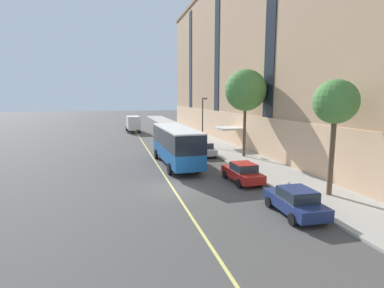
{
  "coord_description": "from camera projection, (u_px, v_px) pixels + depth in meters",
  "views": [
    {
      "loc": [
        -4.12,
        -20.55,
        6.54
      ],
      "look_at": [
        3.49,
        8.67,
        1.8
      ],
      "focal_mm": 28.0,
      "sensor_mm": 36.0,
      "label": 1
    }
  ],
  "objects": [
    {
      "name": "ground_plane",
      "position": [
        176.0,
        188.0,
        21.68
      ],
      "size": [
        260.0,
        260.0,
        0.0
      ],
      "primitive_type": "plane",
      "color": "#4C4947"
    },
    {
      "name": "sidewalk",
      "position": [
        269.0,
        170.0,
        26.83
      ],
      "size": [
        5.04,
        160.0,
        0.15
      ],
      "primitive_type": "cube",
      "color": "#ADA89E",
      "rests_on": "ground"
    },
    {
      "name": "city_bus",
      "position": [
        176.0,
        144.0,
        28.61
      ],
      "size": [
        3.12,
        10.95,
        3.68
      ],
      "color": "#19569E",
      "rests_on": "ground"
    },
    {
      "name": "parked_car_black_0",
      "position": [
        175.0,
        133.0,
        48.76
      ],
      "size": [
        1.94,
        4.39,
        1.56
      ],
      "color": "black",
      "rests_on": "ground"
    },
    {
      "name": "parked_car_silver_1",
      "position": [
        204.0,
        149.0,
        33.75
      ],
      "size": [
        2.07,
        4.78,
        1.56
      ],
      "color": "#B7B7BC",
      "rests_on": "ground"
    },
    {
      "name": "parked_car_navy_2",
      "position": [
        295.0,
        201.0,
        16.7
      ],
      "size": [
        2.12,
        4.31,
        1.56
      ],
      "color": "navy",
      "rests_on": "ground"
    },
    {
      "name": "parked_car_red_4",
      "position": [
        243.0,
        172.0,
        23.1
      ],
      "size": [
        2.04,
        4.35,
        1.56
      ],
      "color": "#B21E19",
      "rests_on": "ground"
    },
    {
      "name": "parked_car_champagne_6",
      "position": [
        168.0,
        129.0,
        54.99
      ],
      "size": [
        1.95,
        4.34,
        1.56
      ],
      "color": "#BCAD89",
      "rests_on": "ground"
    },
    {
      "name": "parked_car_green_7",
      "position": [
        184.0,
        138.0,
        42.97
      ],
      "size": [
        1.94,
        4.7,
        1.56
      ],
      "color": "#23603D",
      "rests_on": "ground"
    },
    {
      "name": "box_truck",
      "position": [
        133.0,
        123.0,
        56.09
      ],
      "size": [
        2.5,
        6.52,
        3.05
      ],
      "color": "silver",
      "rests_on": "ground"
    },
    {
      "name": "street_tree_mid_block",
      "position": [
        335.0,
        103.0,
        18.92
      ],
      "size": [
        2.82,
        2.82,
        7.51
      ],
      "color": "brown",
      "rests_on": "sidewalk"
    },
    {
      "name": "street_tree_far_uptown",
      "position": [
        246.0,
        90.0,
        31.68
      ],
      "size": [
        4.39,
        4.39,
        9.31
      ],
      "color": "brown",
      "rests_on": "sidewalk"
    },
    {
      "name": "street_lamp",
      "position": [
        203.0,
        116.0,
        39.47
      ],
      "size": [
        0.36,
        1.48,
        6.35
      ],
      "color": "#2D2D30",
      "rests_on": "sidewalk"
    },
    {
      "name": "fire_hydrant",
      "position": [
        289.0,
        187.0,
        20.3
      ],
      "size": [
        0.42,
        0.24,
        0.72
      ],
      "color": "red",
      "rests_on": "sidewalk"
    },
    {
      "name": "lane_centerline",
      "position": [
        166.0,
        178.0,
        24.5
      ],
      "size": [
        0.16,
        140.0,
        0.01
      ],
      "primitive_type": "cube",
      "color": "#E0D66B",
      "rests_on": "ground"
    }
  ]
}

